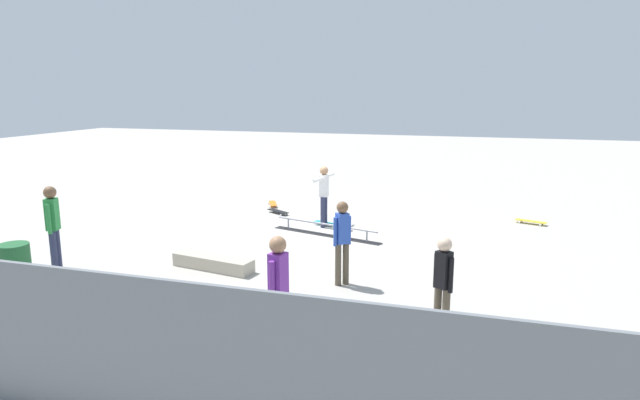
{
  "coord_description": "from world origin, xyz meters",
  "views": [
    {
      "loc": [
        -4.23,
        12.85,
        3.6
      ],
      "look_at": [
        -0.52,
        0.69,
        1.0
      ],
      "focal_mm": 30.71,
      "sensor_mm": 36.0,
      "label": 1
    }
  ],
  "objects_px": {
    "bystander_green_shirt": "(53,225)",
    "loose_skateboard_yellow": "(531,221)",
    "skater_main": "(324,192)",
    "trash_bin": "(16,270)",
    "bystander_blue_shirt": "(342,238)",
    "skate_ledge": "(213,263)",
    "skateboard_main": "(327,223)",
    "loose_skateboard_black": "(278,211)",
    "bystander_black_shirt": "(443,282)",
    "loose_skateboard_orange": "(273,203)",
    "grind_rail": "(326,230)",
    "bystander_purple_shirt": "(278,289)"
  },
  "relations": [
    {
      "from": "bystander_green_shirt",
      "to": "loose_skateboard_yellow",
      "type": "relative_size",
      "value": 2.13
    },
    {
      "from": "skater_main",
      "to": "trash_bin",
      "type": "relative_size",
      "value": 1.73
    },
    {
      "from": "skater_main",
      "to": "bystander_blue_shirt",
      "type": "distance_m",
      "value": 4.36
    },
    {
      "from": "skate_ledge",
      "to": "bystander_blue_shirt",
      "type": "relative_size",
      "value": 1.11
    },
    {
      "from": "skateboard_main",
      "to": "loose_skateboard_black",
      "type": "distance_m",
      "value": 2.04
    },
    {
      "from": "loose_skateboard_black",
      "to": "bystander_black_shirt",
      "type": "bearing_deg",
      "value": 158.57
    },
    {
      "from": "loose_skateboard_yellow",
      "to": "bystander_green_shirt",
      "type": "bearing_deg",
      "value": -124.47
    },
    {
      "from": "loose_skateboard_yellow",
      "to": "loose_skateboard_black",
      "type": "height_order",
      "value": "same"
    },
    {
      "from": "bystander_black_shirt",
      "to": "loose_skateboard_yellow",
      "type": "relative_size",
      "value": 1.86
    },
    {
      "from": "skater_main",
      "to": "loose_skateboard_orange",
      "type": "height_order",
      "value": "skater_main"
    },
    {
      "from": "grind_rail",
      "to": "loose_skateboard_yellow",
      "type": "relative_size",
      "value": 3.64
    },
    {
      "from": "bystander_purple_shirt",
      "to": "bystander_green_shirt",
      "type": "distance_m",
      "value": 5.78
    },
    {
      "from": "loose_skateboard_black",
      "to": "trash_bin",
      "type": "bearing_deg",
      "value": 105.41
    },
    {
      "from": "skate_ledge",
      "to": "bystander_black_shirt",
      "type": "xyz_separation_m",
      "value": [
        -4.68,
        1.81,
        0.73
      ]
    },
    {
      "from": "grind_rail",
      "to": "loose_skateboard_yellow",
      "type": "xyz_separation_m",
      "value": [
        -4.98,
        -2.74,
        -0.06
      ]
    },
    {
      "from": "bystander_green_shirt",
      "to": "loose_skateboard_black",
      "type": "bearing_deg",
      "value": -40.36
    },
    {
      "from": "skate_ledge",
      "to": "skateboard_main",
      "type": "xyz_separation_m",
      "value": [
        -1.22,
        -4.07,
        -0.06
      ]
    },
    {
      "from": "grind_rail",
      "to": "bystander_purple_shirt",
      "type": "relative_size",
      "value": 1.76
    },
    {
      "from": "bystander_black_shirt",
      "to": "loose_skateboard_black",
      "type": "relative_size",
      "value": 1.94
    },
    {
      "from": "grind_rail",
      "to": "skateboard_main",
      "type": "distance_m",
      "value": 0.95
    },
    {
      "from": "grind_rail",
      "to": "skate_ledge",
      "type": "relative_size",
      "value": 1.7
    },
    {
      "from": "skater_main",
      "to": "bystander_purple_shirt",
      "type": "distance_m",
      "value": 7.14
    },
    {
      "from": "bystander_green_shirt",
      "to": "bystander_blue_shirt",
      "type": "relative_size",
      "value": 1.1
    },
    {
      "from": "bystander_black_shirt",
      "to": "bystander_purple_shirt",
      "type": "bearing_deg",
      "value": 65.13
    },
    {
      "from": "bystander_black_shirt",
      "to": "loose_skateboard_yellow",
      "type": "xyz_separation_m",
      "value": [
        -1.76,
        -7.71,
        -0.79
      ]
    },
    {
      "from": "grind_rail",
      "to": "bystander_blue_shirt",
      "type": "height_order",
      "value": "bystander_blue_shirt"
    },
    {
      "from": "skater_main",
      "to": "loose_skateboard_yellow",
      "type": "xyz_separation_m",
      "value": [
        -5.27,
        -1.92,
        -0.87
      ]
    },
    {
      "from": "skate_ledge",
      "to": "bystander_green_shirt",
      "type": "height_order",
      "value": "bystander_green_shirt"
    },
    {
      "from": "grind_rail",
      "to": "bystander_blue_shirt",
      "type": "relative_size",
      "value": 1.88
    },
    {
      "from": "loose_skateboard_black",
      "to": "bystander_green_shirt",
      "type": "bearing_deg",
      "value": 100.89
    },
    {
      "from": "bystander_blue_shirt",
      "to": "loose_skateboard_yellow",
      "type": "relative_size",
      "value": 1.93
    },
    {
      "from": "grind_rail",
      "to": "skate_ledge",
      "type": "xyz_separation_m",
      "value": [
        1.46,
        3.16,
        0.0
      ]
    },
    {
      "from": "skate_ledge",
      "to": "bystander_green_shirt",
      "type": "bearing_deg",
      "value": 21.51
    },
    {
      "from": "bystander_blue_shirt",
      "to": "skate_ledge",
      "type": "bearing_deg",
      "value": 136.32
    },
    {
      "from": "skate_ledge",
      "to": "skater_main",
      "type": "distance_m",
      "value": 4.21
    },
    {
      "from": "grind_rail",
      "to": "loose_skateboard_black",
      "type": "xyz_separation_m",
      "value": [
        2.02,
        -1.9,
        -0.06
      ]
    },
    {
      "from": "trash_bin",
      "to": "bystander_black_shirt",
      "type": "bearing_deg",
      "value": -176.28
    },
    {
      "from": "loose_skateboard_black",
      "to": "grind_rail",
      "type": "bearing_deg",
      "value": 167.93
    },
    {
      "from": "skater_main",
      "to": "trash_bin",
      "type": "bearing_deg",
      "value": 155.01
    },
    {
      "from": "grind_rail",
      "to": "bystander_blue_shirt",
      "type": "bearing_deg",
      "value": 127.0
    },
    {
      "from": "skate_ledge",
      "to": "skater_main",
      "type": "xyz_separation_m",
      "value": [
        -1.17,
        -3.97,
        0.81
      ]
    },
    {
      "from": "skate_ledge",
      "to": "grind_rail",
      "type": "bearing_deg",
      "value": -114.8
    },
    {
      "from": "skate_ledge",
      "to": "skater_main",
      "type": "relative_size",
      "value": 1.09
    },
    {
      "from": "skateboard_main",
      "to": "loose_skateboard_orange",
      "type": "height_order",
      "value": "same"
    },
    {
      "from": "trash_bin",
      "to": "loose_skateboard_orange",
      "type": "bearing_deg",
      "value": -100.37
    },
    {
      "from": "bystander_purple_shirt",
      "to": "grind_rail",
      "type": "bearing_deg",
      "value": 22.95
    },
    {
      "from": "skater_main",
      "to": "bystander_purple_shirt",
      "type": "relative_size",
      "value": 0.95
    },
    {
      "from": "skateboard_main",
      "to": "trash_bin",
      "type": "relative_size",
      "value": 0.88
    },
    {
      "from": "loose_skateboard_orange",
      "to": "bystander_blue_shirt",
      "type": "bearing_deg",
      "value": -173.72
    },
    {
      "from": "grind_rail",
      "to": "skater_main",
      "type": "height_order",
      "value": "skater_main"
    }
  ]
}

